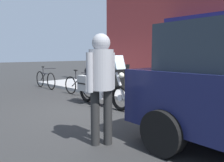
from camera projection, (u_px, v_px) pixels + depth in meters
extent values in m
plane|color=#2B2B2B|center=(107.00, 109.00, 5.75)|extent=(80.00, 80.00, 0.00)
torus|color=black|center=(120.00, 98.00, 5.57)|extent=(0.67, 0.12, 0.67)
cylinder|color=silver|center=(120.00, 98.00, 5.57)|extent=(0.16, 0.07, 0.16)
torus|color=black|center=(86.00, 91.00, 6.66)|extent=(0.67, 0.12, 0.67)
cylinder|color=silver|center=(86.00, 91.00, 6.66)|extent=(0.16, 0.07, 0.16)
cube|color=silver|center=(101.00, 92.00, 6.14)|extent=(0.45, 0.32, 0.32)
cylinder|color=silver|center=(102.00, 86.00, 6.09)|extent=(0.96, 0.11, 0.06)
ellipsoid|color=black|center=(106.00, 76.00, 5.90)|extent=(0.53, 0.31, 0.26)
cube|color=black|center=(97.00, 77.00, 6.22)|extent=(0.61, 0.27, 0.11)
cube|color=black|center=(90.00, 77.00, 6.47)|extent=(0.29, 0.23, 0.18)
cylinder|color=silver|center=(120.00, 85.00, 5.53)|extent=(0.35, 0.09, 0.67)
cylinder|color=black|center=(117.00, 69.00, 5.57)|extent=(0.07, 0.62, 0.04)
cube|color=silver|center=(119.00, 62.00, 5.49)|extent=(0.17, 0.33, 0.35)
sphere|color=#EAEACC|center=(122.00, 75.00, 5.47)|extent=(0.14, 0.14, 0.14)
cube|color=#A0A0A0|center=(84.00, 83.00, 6.29)|extent=(0.45, 0.22, 0.44)
cube|color=black|center=(81.00, 84.00, 6.21)|extent=(0.37, 0.04, 0.03)
ellipsoid|color=black|center=(91.00, 71.00, 6.41)|extent=(0.50, 0.34, 0.28)
torus|color=black|center=(88.00, 88.00, 7.27)|extent=(0.65, 0.05, 0.65)
torus|color=black|center=(71.00, 85.00, 7.96)|extent=(0.65, 0.05, 0.65)
cylinder|color=black|center=(79.00, 79.00, 7.58)|extent=(0.55, 0.05, 0.04)
cylinder|color=black|center=(76.00, 83.00, 7.74)|extent=(0.43, 0.05, 0.32)
cylinder|color=black|center=(76.00, 75.00, 7.69)|extent=(0.03, 0.03, 0.30)
ellipsoid|color=black|center=(76.00, 70.00, 7.67)|extent=(0.22, 0.10, 0.06)
cylinder|color=black|center=(87.00, 72.00, 7.24)|extent=(0.04, 0.48, 0.03)
cylinder|color=black|center=(221.00, 110.00, 4.33)|extent=(0.67, 0.27, 0.66)
cylinder|color=black|center=(162.00, 133.00, 3.08)|extent=(0.67, 0.27, 0.66)
cylinder|color=#242424|center=(95.00, 118.00, 3.43)|extent=(0.14, 0.14, 0.89)
cylinder|color=#242424|center=(108.00, 117.00, 3.46)|extent=(0.14, 0.14, 0.89)
cylinder|color=#9E9EA3|center=(101.00, 70.00, 3.36)|extent=(0.38, 0.38, 0.62)
sphere|color=#9E9EA3|center=(101.00, 43.00, 3.31)|extent=(0.28, 0.28, 0.28)
sphere|color=tan|center=(98.00, 43.00, 3.35)|extent=(0.17, 0.17, 0.17)
cylinder|color=#9E9EA3|center=(90.00, 73.00, 3.20)|extent=(0.10, 0.10, 0.59)
cylinder|color=#9E9EA3|center=(112.00, 71.00, 3.52)|extent=(0.10, 0.10, 0.59)
cube|color=black|center=(119.00, 77.00, 8.21)|extent=(0.55, 0.19, 0.94)
cube|color=black|center=(123.00, 77.00, 8.37)|extent=(0.55, 0.19, 0.94)
torus|color=black|center=(51.00, 81.00, 8.96)|extent=(0.71, 0.08, 0.70)
torus|color=black|center=(40.00, 79.00, 9.75)|extent=(0.71, 0.08, 0.70)
cylinder|color=black|center=(45.00, 74.00, 9.32)|extent=(0.59, 0.07, 0.04)
cylinder|color=black|center=(43.00, 77.00, 9.50)|extent=(0.46, 0.06, 0.34)
cylinder|color=black|center=(43.00, 70.00, 9.45)|extent=(0.03, 0.03, 0.30)
ellipsoid|color=black|center=(43.00, 67.00, 9.43)|extent=(0.23, 0.11, 0.06)
cylinder|color=black|center=(50.00, 68.00, 8.93)|extent=(0.05, 0.48, 0.03)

